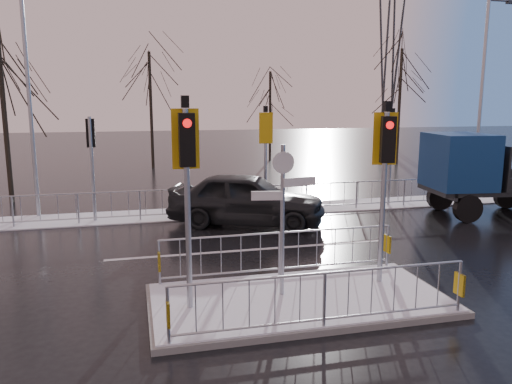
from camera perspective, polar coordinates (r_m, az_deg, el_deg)
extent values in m
plane|color=black|center=(10.43, 4.88, -12.54)|extent=(120.00, 120.00, 0.00)
cube|color=white|center=(18.41, -3.71, -2.28)|extent=(30.00, 2.00, 0.04)
cube|color=silver|center=(13.86, -0.17, -6.59)|extent=(8.00, 0.15, 0.01)
cube|color=#63635E|center=(10.41, 4.89, -12.23)|extent=(6.00, 3.00, 0.12)
cube|color=white|center=(10.38, 4.89, -11.85)|extent=(5.85, 2.85, 0.03)
cube|color=gold|center=(8.43, -10.02, -13.48)|extent=(0.05, 0.28, 0.42)
cube|color=gold|center=(10.24, 22.24, -9.73)|extent=(0.05, 0.28, 0.42)
cube|color=gold|center=(11.01, -11.02, -7.72)|extent=(0.05, 0.28, 0.42)
cube|color=gold|center=(12.45, 14.78, -5.74)|extent=(0.05, 0.28, 0.42)
cylinder|color=#9BA2A9|center=(9.35, -7.81, -2.28)|extent=(0.11, 0.11, 3.80)
cube|color=black|center=(8.98, -7.90, 5.91)|extent=(0.28, 0.22, 0.95)
cylinder|color=red|center=(8.85, -7.87, 7.79)|extent=(0.16, 0.04, 0.16)
cube|color=gold|center=(9.23, -8.06, 6.02)|extent=(0.50, 0.03, 1.10)
cube|color=black|center=(9.13, -8.13, 10.18)|extent=(0.14, 0.14, 0.22)
cylinder|color=#9BA2A9|center=(10.98, 14.30, -0.88)|extent=(0.11, 0.11, 3.70)
cube|color=black|center=(10.63, 14.84, 5.81)|extent=(0.33, 0.28, 0.95)
cylinder|color=red|center=(10.51, 15.05, 7.39)|extent=(0.16, 0.08, 0.16)
cube|color=gold|center=(10.88, 14.53, 5.92)|extent=(0.49, 0.16, 1.10)
cube|color=black|center=(10.78, 14.78, 9.44)|extent=(0.14, 0.14, 0.22)
cylinder|color=#9BA2A9|center=(9.99, 3.03, -3.44)|extent=(0.09, 0.09, 3.10)
cube|color=silver|center=(9.94, 5.01, 1.17)|extent=(0.70, 0.14, 0.18)
cube|color=silver|center=(9.79, 1.27, -0.42)|extent=(0.62, 0.15, 0.18)
cylinder|color=silver|center=(9.75, 3.15, 3.39)|extent=(0.44, 0.03, 0.44)
cylinder|color=#9BA2A9|center=(17.58, -18.20, 2.48)|extent=(0.11, 0.11, 3.50)
cube|color=black|center=(17.65, -18.38, 6.42)|extent=(0.28, 0.22, 0.95)
cylinder|color=red|center=(17.74, -18.41, 7.41)|extent=(0.16, 0.04, 0.16)
cylinder|color=#9BA2A9|center=(18.12, 1.07, 3.39)|extent=(0.11, 0.11, 3.60)
cube|color=black|center=(18.19, 0.94, 7.37)|extent=(0.28, 0.22, 0.95)
cylinder|color=red|center=(18.28, 0.86, 8.32)|extent=(0.16, 0.04, 0.16)
cube|color=gold|center=(17.94, 1.15, 7.32)|extent=(0.50, 0.03, 1.10)
cube|color=black|center=(17.99, 1.10, 9.47)|extent=(0.14, 0.14, 0.22)
cylinder|color=#9BA2A9|center=(20.00, 15.08, 3.55)|extent=(0.11, 0.11, 3.50)
cube|color=black|center=(20.03, 14.89, 7.02)|extent=(0.33, 0.28, 0.95)
cylinder|color=red|center=(20.09, 14.72, 7.89)|extent=(0.16, 0.08, 0.16)
cube|color=black|center=(19.87, 15.34, 8.91)|extent=(0.14, 0.14, 0.22)
imported|color=black|center=(16.41, -1.06, -0.78)|extent=(5.51, 3.95, 1.74)
cylinder|color=black|center=(18.24, 23.04, -1.75)|extent=(0.98, 0.41, 0.96)
cylinder|color=black|center=(19.98, 20.27, -0.56)|extent=(0.98, 0.41, 0.96)
cylinder|color=black|center=(21.30, 26.73, -0.38)|extent=(0.98, 0.41, 0.96)
cube|color=navy|center=(18.92, 22.15, 3.31)|extent=(2.20, 2.53, 1.91)
cube|color=black|center=(19.34, 24.65, 4.41)|extent=(0.29, 1.90, 1.05)
cube|color=#2D3033|center=(18.81, 20.39, 0.12)|extent=(0.41, 2.19, 0.33)
cube|color=black|center=(19.53, 25.21, 2.89)|extent=(0.38, 2.28, 1.43)
cylinder|color=black|center=(22.13, -26.85, 8.34)|extent=(0.20, 0.20, 7.36)
cylinder|color=black|center=(31.11, -11.90, 9.09)|extent=(0.19, 0.19, 6.90)
cylinder|color=black|center=(34.33, 1.62, 8.64)|extent=(0.16, 0.16, 5.98)
cylinder|color=black|center=(34.62, 16.05, 9.40)|extent=(0.20, 0.20, 7.36)
cylinder|color=#9BA2A9|center=(22.24, 24.30, 9.37)|extent=(0.14, 0.14, 8.00)
cylinder|color=#9BA2A9|center=(22.88, 26.11, 19.08)|extent=(1.00, 0.10, 0.10)
cube|color=#2D3033|center=(23.18, 27.11, 18.74)|extent=(0.35, 0.18, 0.12)
cylinder|color=#9BA2A9|center=(18.89, -24.48, 9.63)|extent=(0.14, 0.14, 8.20)
cylinder|color=#2D3033|center=(45.63, 15.49, 17.55)|extent=(1.18, 1.18, 19.97)
cylinder|color=#2D3033|center=(45.07, 14.09, 17.71)|extent=(1.18, 1.18, 19.97)
cylinder|color=#2D3033|center=(44.59, 16.27, 17.69)|extent=(1.18, 1.18, 19.97)
cylinder|color=#2D3033|center=(44.02, 14.85, 17.86)|extent=(1.18, 1.18, 19.97)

